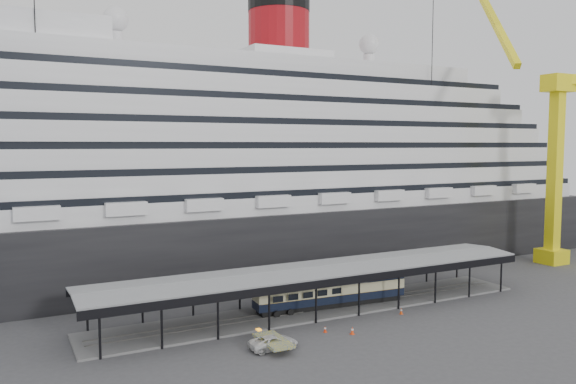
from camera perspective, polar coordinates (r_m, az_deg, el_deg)
ground at (r=65.03m, az=5.52°, el=-12.95°), size 200.00×200.00×0.00m
cruise_ship at (r=90.48m, az=-5.45°, el=3.88°), size 130.00×30.00×43.90m
platform_canopy at (r=68.45m, az=3.23°, el=-9.96°), size 56.00×9.18×5.30m
crane_yellow at (r=102.14m, az=25.01°, el=4.46°), size 23.83×18.78×47.60m
port_truck at (r=56.43m, az=-1.49°, el=-15.03°), size 4.85×2.26×1.34m
pullman_carriage at (r=69.26m, az=4.39°, el=-9.80°), size 19.64×3.92×19.16m
traffic_cone_left at (r=61.28m, az=3.79°, el=-13.72°), size 0.47×0.47×0.72m
traffic_cone_mid at (r=60.93m, az=6.55°, el=-13.79°), size 0.52×0.52×0.82m
traffic_cone_right at (r=68.53m, az=11.43°, el=-11.76°), size 0.44×0.44×0.76m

